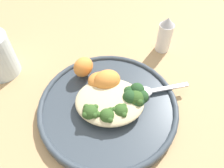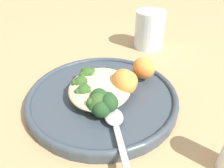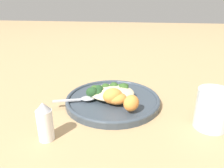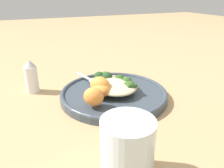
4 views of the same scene
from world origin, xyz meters
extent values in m
plane|color=tan|center=(0.00, 0.00, 0.00)|extent=(4.00, 4.00, 0.00)
cylinder|color=#38424C|center=(0.02, 0.02, 0.01)|extent=(0.28, 0.28, 0.02)
torus|color=#38424C|center=(0.02, 0.02, 0.02)|extent=(0.28, 0.28, 0.01)
ellipsoid|color=beige|center=(0.02, 0.02, 0.03)|extent=(0.13, 0.11, 0.02)
ellipsoid|color=#9EBC66|center=(0.00, 0.02, 0.03)|extent=(0.04, 0.07, 0.01)
sphere|color=#335623|center=(-0.01, -0.01, 0.04)|extent=(0.03, 0.03, 0.03)
sphere|color=#335623|center=(-0.01, -0.01, 0.04)|extent=(0.01, 0.01, 0.01)
sphere|color=#335623|center=(-0.02, -0.01, 0.04)|extent=(0.01, 0.01, 0.01)
sphere|color=#335623|center=(-0.02, -0.02, 0.04)|extent=(0.01, 0.01, 0.01)
sphere|color=#335623|center=(-0.01, -0.02, 0.04)|extent=(0.01, 0.01, 0.01)
ellipsoid|color=#9EBC66|center=(0.01, 0.02, 0.03)|extent=(0.03, 0.08, 0.02)
sphere|color=#335623|center=(0.02, -0.02, 0.04)|extent=(0.03, 0.03, 0.03)
sphere|color=#335623|center=(0.02, -0.01, 0.04)|extent=(0.01, 0.01, 0.01)
sphere|color=#335623|center=(0.00, -0.02, 0.04)|extent=(0.01, 0.01, 0.01)
sphere|color=#335623|center=(0.02, -0.03, 0.04)|extent=(0.01, 0.01, 0.01)
ellipsoid|color=#9EBC66|center=(0.02, 0.02, 0.03)|extent=(0.06, 0.07, 0.01)
sphere|color=#335623|center=(0.04, -0.01, 0.04)|extent=(0.03, 0.03, 0.03)
sphere|color=#335623|center=(0.05, 0.00, 0.04)|extent=(0.01, 0.01, 0.01)
sphere|color=#335623|center=(0.03, -0.01, 0.04)|extent=(0.01, 0.01, 0.01)
sphere|color=#335623|center=(0.05, -0.02, 0.04)|extent=(0.01, 0.01, 0.01)
ellipsoid|color=#9EBC66|center=(0.03, 0.03, 0.03)|extent=(0.07, 0.03, 0.01)
sphere|color=#335623|center=(0.07, 0.02, 0.04)|extent=(0.03, 0.03, 0.03)
sphere|color=#335623|center=(0.08, 0.03, 0.05)|extent=(0.01, 0.01, 0.01)
sphere|color=#335623|center=(0.06, 0.02, 0.05)|extent=(0.01, 0.01, 0.01)
sphere|color=#335623|center=(0.08, 0.01, 0.05)|extent=(0.01, 0.01, 0.01)
ellipsoid|color=orange|center=(0.00, 0.06, 0.04)|extent=(0.06, 0.05, 0.03)
ellipsoid|color=orange|center=(-0.04, 0.10, 0.04)|extent=(0.06, 0.06, 0.04)
ellipsoid|color=orange|center=(0.01, 0.06, 0.04)|extent=(0.07, 0.06, 0.04)
sphere|color=#234723|center=(0.08, 0.03, 0.04)|extent=(0.03, 0.03, 0.03)
sphere|color=#234723|center=(0.07, 0.04, 0.04)|extent=(0.03, 0.03, 0.03)
sphere|color=#234723|center=(0.06, 0.03, 0.04)|extent=(0.03, 0.03, 0.03)
sphere|color=#234723|center=(0.06, 0.02, 0.04)|extent=(0.03, 0.03, 0.03)
sphere|color=#234723|center=(0.07, 0.02, 0.04)|extent=(0.03, 0.03, 0.03)
cube|color=#B7B7BC|center=(0.14, 0.06, 0.02)|extent=(0.08, 0.03, 0.00)
ellipsoid|color=#B7B7BC|center=(0.09, 0.05, 0.03)|extent=(0.05, 0.04, 0.01)
cylinder|color=silver|center=(-0.24, 0.11, 0.05)|extent=(0.08, 0.08, 0.10)
camera|label=1|loc=(0.04, -0.23, 0.38)|focal=35.00mm
camera|label=2|loc=(0.34, 0.07, 0.27)|focal=35.00mm
camera|label=3|loc=(-0.05, 0.60, 0.31)|focal=35.00mm
camera|label=4|loc=(-0.46, 0.24, 0.26)|focal=35.00mm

